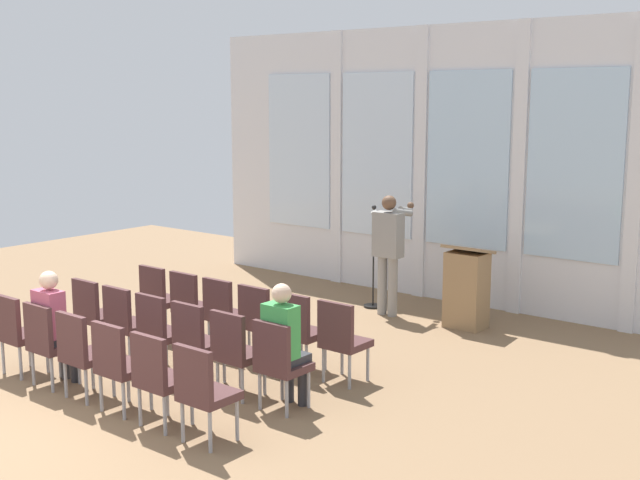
{
  "coord_description": "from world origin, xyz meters",
  "views": [
    {
      "loc": [
        6.77,
        -4.01,
        3.13
      ],
      "look_at": [
        0.08,
        4.33,
        1.26
      ],
      "focal_mm": 46.17,
      "sensor_mm": 36.0,
      "label": 1
    }
  ],
  "objects_px": {
    "audience_r1_c5": "(284,339)",
    "chair_r1_c3": "(196,338)",
    "chair_r1_c2": "(159,328)",
    "chair_r0_c0": "(159,296)",
    "chair_r2_c0": "(17,330)",
    "chair_r2_c3": "(118,361)",
    "chair_r0_c2": "(224,310)",
    "chair_r1_c5": "(279,360)",
    "chair_r1_c4": "(236,348)",
    "chair_r2_c4": "(159,374)",
    "chair_r1_c1": "(125,319)",
    "lectern": "(467,288)",
    "mic_stand": "(373,285)",
    "chair_r2_c1": "(48,339)",
    "audience_r2_c1": "(54,322)",
    "chair_r1_c0": "(94,311)",
    "chair_r2_c5": "(203,388)",
    "chair_r0_c5": "(342,337)",
    "chair_r0_c4": "(299,327)",
    "chair_r0_c1": "(191,303)",
    "speaker": "(389,246)",
    "chair_r2_c2": "(82,350)",
    "chair_r0_c3": "(260,318)"
  },
  "relations": [
    {
      "from": "chair_r1_c2",
      "to": "mic_stand",
      "type": "bearing_deg",
      "value": 87.68
    },
    {
      "from": "chair_r2_c3",
      "to": "chair_r1_c2",
      "type": "bearing_deg",
      "value": 120.35
    },
    {
      "from": "audience_r2_c1",
      "to": "chair_r2_c4",
      "type": "bearing_deg",
      "value": -2.62
    },
    {
      "from": "chair_r1_c3",
      "to": "audience_r2_c1",
      "type": "distance_m",
      "value": 1.55
    },
    {
      "from": "chair_r2_c1",
      "to": "chair_r0_c0",
      "type": "bearing_deg",
      "value": 106.32
    },
    {
      "from": "lectern",
      "to": "chair_r2_c2",
      "type": "height_order",
      "value": "lectern"
    },
    {
      "from": "lectern",
      "to": "chair_r1_c4",
      "type": "height_order",
      "value": "lectern"
    },
    {
      "from": "lectern",
      "to": "chair_r2_c2",
      "type": "distance_m",
      "value": 5.24
    },
    {
      "from": "chair_r1_c0",
      "to": "chair_r1_c1",
      "type": "height_order",
      "value": "same"
    },
    {
      "from": "chair_r2_c3",
      "to": "chair_r0_c2",
      "type": "bearing_deg",
      "value": 106.32
    },
    {
      "from": "chair_r0_c0",
      "to": "chair_r1_c2",
      "type": "distance_m",
      "value": 1.6
    },
    {
      "from": "audience_r2_c1",
      "to": "chair_r2_c3",
      "type": "bearing_deg",
      "value": -3.93
    },
    {
      "from": "chair_r1_c3",
      "to": "chair_r2_c2",
      "type": "xyz_separation_m",
      "value": [
        -0.61,
        -1.04,
        0.0
      ]
    },
    {
      "from": "chair_r2_c4",
      "to": "chair_r2_c5",
      "type": "distance_m",
      "value": 0.61
    },
    {
      "from": "audience_r1_c5",
      "to": "chair_r2_c4",
      "type": "bearing_deg",
      "value": -118.48
    },
    {
      "from": "chair_r1_c4",
      "to": "mic_stand",
      "type": "bearing_deg",
      "value": 104.72
    },
    {
      "from": "speaker",
      "to": "chair_r0_c1",
      "type": "distance_m",
      "value": 3.03
    },
    {
      "from": "chair_r1_c1",
      "to": "chair_r0_c2",
      "type": "bearing_deg",
      "value": 59.65
    },
    {
      "from": "chair_r0_c5",
      "to": "chair_r1_c0",
      "type": "distance_m",
      "value": 3.2
    },
    {
      "from": "chair_r0_c2",
      "to": "audience_r1_c5",
      "type": "xyz_separation_m",
      "value": [
        1.82,
        -0.95,
        0.19
      ]
    },
    {
      "from": "chair_r0_c5",
      "to": "chair_r1_c1",
      "type": "xyz_separation_m",
      "value": [
        -2.43,
        -1.04,
        0.0
      ]
    },
    {
      "from": "mic_stand",
      "to": "chair_r1_c3",
      "type": "relative_size",
      "value": 1.65
    },
    {
      "from": "chair_r1_c4",
      "to": "chair_r2_c4",
      "type": "distance_m",
      "value": 1.04
    },
    {
      "from": "chair_r1_c5",
      "to": "chair_r2_c3",
      "type": "xyz_separation_m",
      "value": [
        -1.21,
        -1.04,
        0.0
      ]
    },
    {
      "from": "chair_r0_c4",
      "to": "chair_r2_c5",
      "type": "xyz_separation_m",
      "value": [
        0.61,
        -2.07,
        0.0
      ]
    },
    {
      "from": "chair_r0_c1",
      "to": "chair_r2_c0",
      "type": "relative_size",
      "value": 1.0
    },
    {
      "from": "mic_stand",
      "to": "chair_r2_c5",
      "type": "relative_size",
      "value": 1.65
    },
    {
      "from": "chair_r0_c4",
      "to": "lectern",
      "type": "bearing_deg",
      "value": 78.5
    },
    {
      "from": "mic_stand",
      "to": "chair_r1_c3",
      "type": "xyz_separation_m",
      "value": [
        0.44,
        -4.0,
        0.2
      ]
    },
    {
      "from": "chair_r0_c0",
      "to": "chair_r2_c0",
      "type": "bearing_deg",
      "value": -90.0
    },
    {
      "from": "speaker",
      "to": "mic_stand",
      "type": "xyz_separation_m",
      "value": [
        -0.42,
        0.23,
        -0.68
      ]
    },
    {
      "from": "mic_stand",
      "to": "chair_r2_c3",
      "type": "relative_size",
      "value": 1.65
    },
    {
      "from": "chair_r1_c3",
      "to": "chair_r1_c0",
      "type": "bearing_deg",
      "value": 180.0
    },
    {
      "from": "speaker",
      "to": "chair_r0_c4",
      "type": "distance_m",
      "value": 2.85
    },
    {
      "from": "chair_r0_c2",
      "to": "chair_r2_c4",
      "type": "relative_size",
      "value": 1.0
    },
    {
      "from": "chair_r1_c2",
      "to": "chair_r0_c2",
      "type": "bearing_deg",
      "value": 90.0
    },
    {
      "from": "lectern",
      "to": "chair_r1_c4",
      "type": "xyz_separation_m",
      "value": [
        -0.58,
        -3.89,
        -0.02
      ]
    },
    {
      "from": "lectern",
      "to": "mic_stand",
      "type": "bearing_deg",
      "value": 176.11
    },
    {
      "from": "chair_r2_c0",
      "to": "chair_r2_c5",
      "type": "relative_size",
      "value": 1.0
    },
    {
      "from": "chair_r0_c3",
      "to": "chair_r1_c5",
      "type": "bearing_deg",
      "value": -40.5
    },
    {
      "from": "chair_r0_c5",
      "to": "chair_r1_c3",
      "type": "distance_m",
      "value": 1.6
    },
    {
      "from": "mic_stand",
      "to": "audience_r2_c1",
      "type": "distance_m",
      "value": 5.03
    },
    {
      "from": "audience_r1_c5",
      "to": "chair_r0_c2",
      "type": "bearing_deg",
      "value": 152.33
    },
    {
      "from": "mic_stand",
      "to": "chair_r0_c4",
      "type": "relative_size",
      "value": 1.65
    },
    {
      "from": "chair_r1_c2",
      "to": "chair_r1_c3",
      "type": "bearing_deg",
      "value": 0.0
    },
    {
      "from": "chair_r2_c1",
      "to": "chair_r2_c3",
      "type": "distance_m",
      "value": 1.21
    },
    {
      "from": "chair_r0_c2",
      "to": "chair_r2_c3",
      "type": "height_order",
      "value": "same"
    },
    {
      "from": "speaker",
      "to": "chair_r0_c4",
      "type": "relative_size",
      "value": 1.86
    },
    {
      "from": "chair_r0_c4",
      "to": "chair_r2_c4",
      "type": "bearing_deg",
      "value": -90.0
    },
    {
      "from": "audience_r1_c5",
      "to": "chair_r1_c3",
      "type": "bearing_deg",
      "value": -176.13
    }
  ]
}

